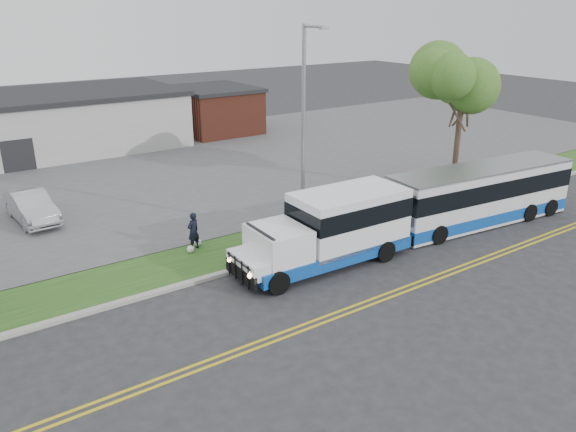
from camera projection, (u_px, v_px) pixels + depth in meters
ground at (283, 271)px, 23.20m from camera, size 140.00×140.00×0.00m
lane_line_north at (343, 310)px, 20.23m from camera, size 70.00×0.12×0.01m
lane_line_south at (348, 313)px, 20.00m from camera, size 70.00×0.12×0.01m
curb at (269, 260)px, 24.02m from camera, size 80.00×0.30×0.15m
verge at (247, 247)px, 25.42m from camera, size 80.00×3.30×0.10m
parking_lot at (136, 175)px, 36.30m from camera, size 80.00×25.00×0.10m
commercial_building at (2, 127)px, 40.08m from camera, size 25.40×10.40×4.35m
brick_wing at (215, 110)px, 48.15m from camera, size 6.30×7.30×3.90m
tree_east at (463, 85)px, 30.78m from camera, size 5.20×5.20×8.33m
streetlight_near at (304, 127)px, 25.07m from camera, size 0.35×1.53×9.50m
shuttle_bus at (334, 226)px, 23.54m from camera, size 7.99×2.87×3.03m
transit_bus at (480, 195)px, 27.96m from camera, size 10.60×3.39×2.89m
pedestrian at (193, 231)px, 24.77m from camera, size 0.73×0.59×1.72m
parked_car_a at (31, 207)px, 28.11m from camera, size 1.97×4.72×1.52m
grocery_bag_left at (190, 249)px, 24.67m from camera, size 0.32×0.32×0.32m
grocery_bag_right at (198, 242)px, 25.37m from camera, size 0.32×0.32×0.32m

